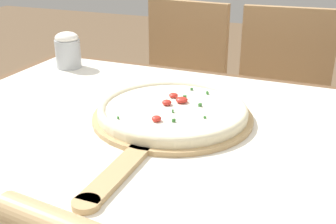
# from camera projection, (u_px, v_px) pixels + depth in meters

# --- Properties ---
(dining_table) EXTENTS (1.23, 1.00, 0.73)m
(dining_table) POSITION_uv_depth(u_px,v_px,m) (147.00, 169.00, 1.02)
(dining_table) COLOR brown
(dining_table) RESTS_ON ground_plane
(towel_cloth) EXTENTS (1.15, 0.92, 0.00)m
(towel_cloth) POSITION_uv_depth(u_px,v_px,m) (146.00, 131.00, 0.98)
(towel_cloth) COLOR white
(towel_cloth) RESTS_ON dining_table
(pizza_peel) EXTENTS (0.39, 0.61, 0.01)m
(pizza_peel) POSITION_uv_depth(u_px,v_px,m) (169.00, 120.00, 1.02)
(pizza_peel) COLOR tan
(pizza_peel) RESTS_ON towel_cloth
(pizza) EXTENTS (0.37, 0.37, 0.03)m
(pizza) POSITION_uv_depth(u_px,v_px,m) (173.00, 109.00, 1.03)
(pizza) COLOR beige
(pizza) RESTS_ON pizza_peel
(chair_left) EXTENTS (0.43, 0.43, 0.88)m
(chair_left) POSITION_uv_depth(u_px,v_px,m) (178.00, 88.00, 1.91)
(chair_left) COLOR tan
(chair_left) RESTS_ON ground_plane
(chair_right) EXTENTS (0.43, 0.43, 0.88)m
(chair_right) POSITION_uv_depth(u_px,v_px,m) (281.00, 102.00, 1.75)
(chair_right) COLOR tan
(chair_right) RESTS_ON ground_plane
(flour_cup) EXTENTS (0.08, 0.08, 0.12)m
(flour_cup) POSITION_uv_depth(u_px,v_px,m) (68.00, 50.00, 1.41)
(flour_cup) COLOR #B2B7BC
(flour_cup) RESTS_ON towel_cloth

